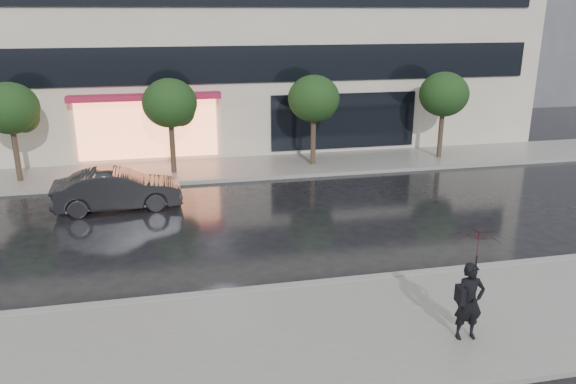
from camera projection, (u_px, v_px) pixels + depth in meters
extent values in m
plane|color=black|center=(298.00, 270.00, 14.81)|extent=(120.00, 120.00, 0.00)
cube|color=slate|center=(333.00, 334.00, 11.76)|extent=(60.00, 4.50, 0.12)
cube|color=slate|center=(244.00, 168.00, 24.32)|extent=(60.00, 3.50, 0.12)
cube|color=gray|center=(307.00, 285.00, 13.85)|extent=(60.00, 0.25, 0.14)
cube|color=gray|center=(250.00, 179.00, 22.69)|extent=(60.00, 0.25, 0.14)
cube|color=black|center=(237.00, 64.00, 24.59)|extent=(28.00, 0.12, 1.60)
cube|color=#FF8C59|center=(148.00, 129.00, 24.60)|extent=(6.00, 0.10, 2.60)
cube|color=#A11839|center=(145.00, 97.00, 23.85)|extent=(6.40, 0.70, 0.25)
cube|color=black|center=(344.00, 121.00, 26.43)|extent=(7.00, 0.10, 2.60)
cylinder|color=#33261C|center=(17.00, 157.00, 21.97)|extent=(0.22, 0.22, 2.20)
ellipsoid|color=#1B3414|center=(9.00, 108.00, 21.39)|extent=(2.20, 2.20, 1.98)
sphere|color=#1B3414|center=(23.00, 117.00, 21.77)|extent=(1.20, 1.20, 1.20)
cylinder|color=#33261C|center=(173.00, 149.00, 23.17)|extent=(0.22, 0.22, 2.20)
ellipsoid|color=#1B3414|center=(170.00, 103.00, 22.59)|extent=(2.20, 2.20, 1.98)
sphere|color=#1B3414|center=(180.00, 112.00, 22.98)|extent=(1.20, 1.20, 1.20)
cylinder|color=#33261C|center=(313.00, 142.00, 24.37)|extent=(0.22, 0.22, 2.20)
ellipsoid|color=#1B3414|center=(314.00, 98.00, 23.79)|extent=(2.20, 2.20, 1.98)
sphere|color=#1B3414|center=(321.00, 107.00, 24.18)|extent=(1.20, 1.20, 1.20)
cylinder|color=#33261C|center=(440.00, 136.00, 25.58)|extent=(0.22, 0.22, 2.20)
ellipsoid|color=#1B3414|center=(444.00, 94.00, 24.99)|extent=(2.20, 2.20, 1.98)
sphere|color=#1B3414|center=(449.00, 102.00, 25.38)|extent=(1.20, 1.20, 1.20)
imported|color=black|center=(118.00, 189.00, 19.22)|extent=(4.34, 1.73, 1.40)
imported|color=black|center=(469.00, 302.00, 11.30)|extent=(0.63, 0.44, 1.65)
imported|color=#380A0D|center=(478.00, 251.00, 10.97)|extent=(1.06, 1.08, 0.91)
cylinder|color=black|center=(475.00, 274.00, 11.12)|extent=(0.02, 0.02, 0.82)
cube|color=black|center=(460.00, 295.00, 11.16)|extent=(0.13, 0.31, 0.35)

